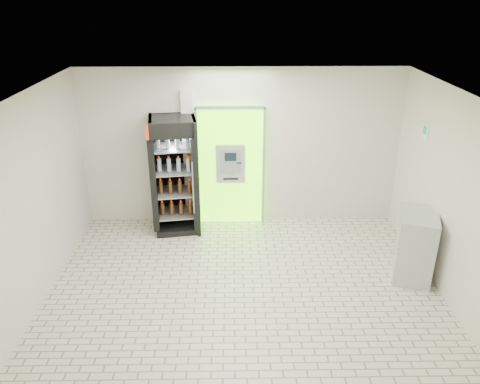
{
  "coord_description": "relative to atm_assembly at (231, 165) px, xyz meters",
  "views": [
    {
      "loc": [
        -0.15,
        -5.92,
        4.31
      ],
      "look_at": [
        -0.04,
        1.2,
        1.16
      ],
      "focal_mm": 35.0,
      "sensor_mm": 36.0,
      "label": 1
    }
  ],
  "objects": [
    {
      "name": "exit_sign",
      "position": [
        3.19,
        -1.01,
        0.95
      ],
      "size": [
        0.02,
        0.22,
        0.26
      ],
      "color": "white",
      "rests_on": "room_shell"
    },
    {
      "name": "ground",
      "position": [
        0.2,
        -2.41,
        -1.17
      ],
      "size": [
        6.0,
        6.0,
        0.0
      ],
      "primitive_type": "plane",
      "color": "beige",
      "rests_on": "ground"
    },
    {
      "name": "pillar",
      "position": [
        -0.78,
        0.04,
        0.13
      ],
      "size": [
        0.22,
        0.11,
        2.6
      ],
      "color": "silver",
      "rests_on": "ground"
    },
    {
      "name": "steel_cabinet",
      "position": [
        2.91,
        -1.98,
        -0.62
      ],
      "size": [
        0.8,
        0.96,
        1.1
      ],
      "rotation": [
        0.0,
        0.0,
        -0.33
      ],
      "color": "#B3B6BB",
      "rests_on": "ground"
    },
    {
      "name": "beverage_cooler",
      "position": [
        -1.02,
        -0.28,
        -0.12
      ],
      "size": [
        0.92,
        0.86,
        2.18
      ],
      "rotation": [
        0.0,
        0.0,
        0.15
      ],
      "color": "black",
      "rests_on": "ground"
    },
    {
      "name": "room_shell",
      "position": [
        0.2,
        -2.41,
        0.67
      ],
      "size": [
        6.0,
        6.0,
        6.0
      ],
      "color": "beige",
      "rests_on": "ground"
    },
    {
      "name": "atm_assembly",
      "position": [
        0.0,
        0.0,
        0.0
      ],
      "size": [
        1.3,
        0.24,
        2.33
      ],
      "color": "#6CFC0A",
      "rests_on": "ground"
    }
  ]
}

